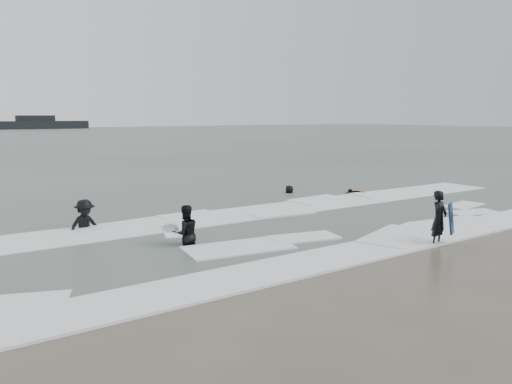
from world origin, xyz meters
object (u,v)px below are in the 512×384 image
surfer_centre (438,245)px  surfer_right_near (350,195)px  surfer_right_far (289,194)px  vessel_horizon (36,124)px  surfer_wading (186,246)px  surfer_breaker (85,230)px

surfer_centre → surfer_right_near: surfer_centre is taller
surfer_right_far → vessel_horizon: vessel_horizon is taller
surfer_right_near → vessel_horizon: bearing=-133.2°
surfer_centre → surfer_wading: surfer_wading is taller
surfer_breaker → surfer_right_far: 11.35m
surfer_wading → surfer_breaker: size_ratio=0.94×
surfer_breaker → vessel_horizon: bearing=66.1°
surfer_centre → surfer_right_near: size_ratio=1.17×
surfer_right_far → vessel_horizon: (12.52, 138.15, 1.47)m
vessel_horizon → surfer_wading: bearing=-98.5°
surfer_centre → surfer_breaker: 11.94m
surfer_wading → surfer_right_far: (9.05, 6.49, 0.00)m
surfer_breaker → surfer_right_near: 13.35m
vessel_horizon → surfer_right_near: bearing=-94.2°
surfer_wading → surfer_right_far: bearing=-139.1°
surfer_wading → surfer_centre: bearing=152.6°
surfer_centre → surfer_wading: bearing=137.5°
surfer_breaker → surfer_right_near: bearing=-12.5°
surfer_breaker → surfer_right_near: size_ratio=1.32×
surfer_right_near → surfer_wading: bearing=-17.8°
surfer_centre → surfer_right_far: bearing=67.6°
surfer_breaker → surfer_centre: bearing=-57.8°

